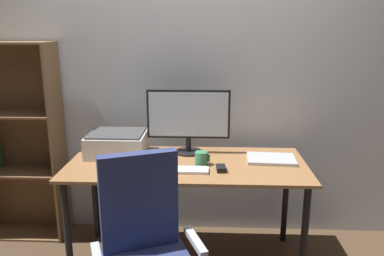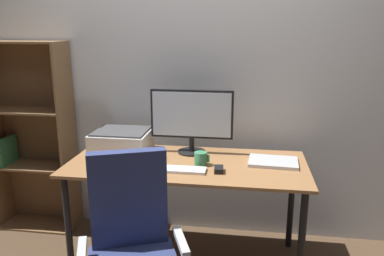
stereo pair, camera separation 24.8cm
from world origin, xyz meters
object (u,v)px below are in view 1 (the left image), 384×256
at_px(coffee_mug, 201,158).
at_px(mouse, 221,168).
at_px(keyboard, 186,170).
at_px(laptop, 271,159).
at_px(desk, 187,174).
at_px(bookshelf, 18,143).
at_px(printer, 117,143).
at_px(monitor, 188,117).

bearing_deg(coffee_mug, mouse, -40.03).
relative_size(keyboard, laptop, 0.91).
bearing_deg(desk, bookshelf, 165.08).
distance_m(coffee_mug, printer, 0.63).
bearing_deg(printer, mouse, -22.12).
relative_size(keyboard, printer, 0.72).
distance_m(monitor, laptop, 0.64).
bearing_deg(mouse, printer, 153.88).
bearing_deg(bookshelf, monitor, -6.05).
height_order(monitor, printer, monitor).
relative_size(desk, printer, 3.96).
bearing_deg(keyboard, mouse, 5.22).
xyz_separation_m(printer, bookshelf, (-0.82, 0.20, -0.07)).
distance_m(desk, bookshelf, 1.38).
distance_m(monitor, keyboard, 0.45).
bearing_deg(keyboard, desk, 90.65).
bearing_deg(mouse, bookshelf, 158.35).
distance_m(monitor, printer, 0.53).
relative_size(desk, keyboard, 5.47).
xyz_separation_m(coffee_mug, laptop, (0.47, 0.10, -0.03)).
relative_size(monitor, laptop, 1.83).
bearing_deg(desk, keyboard, -89.13).
height_order(coffee_mug, printer, printer).
height_order(mouse, laptop, mouse).
distance_m(desk, mouse, 0.28).
relative_size(mouse, laptop, 0.30).
bearing_deg(printer, laptop, -4.68).
height_order(monitor, keyboard, monitor).
bearing_deg(desk, mouse, -31.95).
bearing_deg(printer, keyboard, -32.07).
relative_size(desk, laptop, 4.96).
xyz_separation_m(coffee_mug, printer, (-0.60, 0.19, 0.04)).
xyz_separation_m(desk, coffee_mug, (0.10, -0.03, 0.13)).
relative_size(laptop, printer, 0.80).
xyz_separation_m(coffee_mug, bookshelf, (-1.42, 0.39, -0.03)).
bearing_deg(bookshelf, printer, -13.52).
bearing_deg(bookshelf, mouse, -17.65).
height_order(keyboard, mouse, mouse).
xyz_separation_m(monitor, printer, (-0.50, -0.06, -0.18)).
height_order(mouse, coffee_mug, coffee_mug).
xyz_separation_m(desk, printer, (-0.50, 0.16, 0.16)).
distance_m(keyboard, mouse, 0.22).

